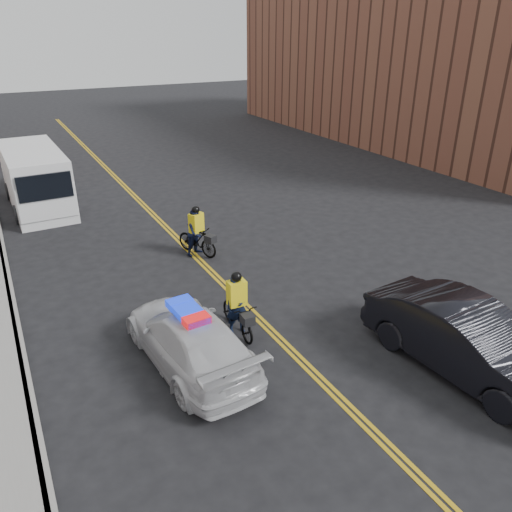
{
  "coord_description": "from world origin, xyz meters",
  "views": [
    {
      "loc": [
        -5.71,
        -9.03,
        7.5
      ],
      "look_at": [
        0.59,
        2.67,
        1.3
      ],
      "focal_mm": 35.0,
      "sensor_mm": 36.0,
      "label": 1
    }
  ],
  "objects": [
    {
      "name": "dark_sedan",
      "position": [
        3.18,
        -2.87,
        0.85
      ],
      "size": [
        2.22,
        5.27,
        1.69
      ],
      "primitive_type": "imported",
      "rotation": [
        0.0,
        0.0,
        0.09
      ],
      "color": "black",
      "rests_on": "ground"
    },
    {
      "name": "ground",
      "position": [
        0.0,
        0.0,
        0.0
      ],
      "size": [
        120.0,
        120.0,
        0.0
      ],
      "primitive_type": "plane",
      "color": "black",
      "rests_on": "ground"
    },
    {
      "name": "cyclist_far",
      "position": [
        0.16,
        6.27,
        0.72
      ],
      "size": [
        1.19,
        1.84,
        1.81
      ],
      "rotation": [
        0.0,
        0.0,
        0.42
      ],
      "color": "black",
      "rests_on": "ground"
    },
    {
      "name": "curb",
      "position": [
        -6.0,
        8.0,
        0.07
      ],
      "size": [
        0.2,
        60.0,
        0.15
      ],
      "primitive_type": "cube",
      "color": "gray",
      "rests_on": "ground"
    },
    {
      "name": "cargo_van",
      "position": [
        -4.15,
        14.22,
        1.27
      ],
      "size": [
        2.52,
        6.24,
        2.59
      ],
      "rotation": [
        0.0,
        0.0,
        0.02
      ],
      "color": "silver",
      "rests_on": "ground"
    },
    {
      "name": "center_line_left",
      "position": [
        -0.08,
        8.0,
        0.01
      ],
      "size": [
        0.1,
        60.0,
        0.01
      ],
      "primitive_type": "cube",
      "color": "#BF9416",
      "rests_on": "ground"
    },
    {
      "name": "center_line_right",
      "position": [
        0.08,
        8.0,
        0.01
      ],
      "size": [
        0.1,
        60.0,
        0.01
      ],
      "primitive_type": "cube",
      "color": "#BF9416",
      "rests_on": "ground"
    },
    {
      "name": "cyclist_near",
      "position": [
        -0.8,
        1.13,
        0.62
      ],
      "size": [
        0.69,
        1.84,
        1.79
      ],
      "rotation": [
        0.0,
        0.0,
        -0.03
      ],
      "color": "black",
      "rests_on": "ground"
    },
    {
      "name": "building_across",
      "position": [
        22.0,
        18.0,
        5.5
      ],
      "size": [
        12.0,
        30.0,
        11.0
      ],
      "primitive_type": "cube",
      "color": "brown",
      "rests_on": "ground"
    },
    {
      "name": "police_cruiser",
      "position": [
        -2.4,
        0.46,
        0.69
      ],
      "size": [
        2.26,
        4.86,
        1.53
      ],
      "rotation": [
        0.0,
        0.0,
        3.21
      ],
      "color": "silver",
      "rests_on": "ground"
    }
  ]
}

